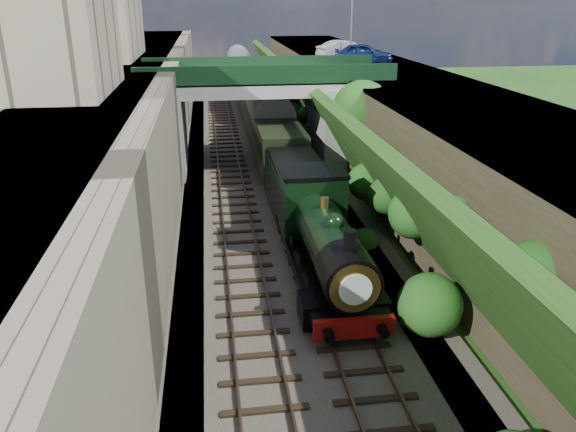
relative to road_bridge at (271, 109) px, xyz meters
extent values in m
plane|color=#1E4714|center=(-0.94, -24.00, -4.08)|extent=(160.00, 160.00, 0.00)
cube|color=#473F38|center=(-0.94, -4.00, -3.98)|extent=(10.00, 90.00, 0.20)
cube|color=#756B56|center=(-6.44, -4.00, -0.58)|extent=(1.00, 90.00, 7.00)
cube|color=#262628|center=(-9.94, -4.00, -0.58)|extent=(6.00, 90.00, 7.00)
cube|color=#262628|center=(8.56, -4.00, -0.95)|extent=(8.00, 90.00, 6.25)
cube|color=#1E4714|center=(4.06, -4.00, -1.38)|extent=(4.02, 90.00, 6.36)
sphere|color=#194C14|center=(4.67, -24.54, -0.18)|extent=(2.04, 2.04, 2.04)
sphere|color=#194C14|center=(3.04, -21.34, -2.82)|extent=(2.23, 2.23, 2.23)
sphere|color=#194C14|center=(4.65, -19.63, -0.20)|extent=(1.32, 1.32, 1.32)
sphere|color=#194C14|center=(4.00, -16.78, -1.26)|extent=(2.15, 2.15, 2.15)
sphere|color=#194C14|center=(3.85, -13.77, -1.50)|extent=(1.82, 1.82, 1.82)
sphere|color=#194C14|center=(3.69, -10.83, -1.78)|extent=(1.96, 1.96, 1.96)
sphere|color=#194C14|center=(4.38, -6.95, -0.65)|extent=(2.02, 2.02, 2.02)
sphere|color=#194C14|center=(5.31, -4.00, 0.85)|extent=(1.76, 1.76, 1.76)
sphere|color=#194C14|center=(4.31, -0.03, -0.76)|extent=(1.74, 1.74, 1.74)
sphere|color=#194C14|center=(3.35, 2.77, -2.33)|extent=(1.61, 1.61, 1.61)
sphere|color=#194C14|center=(4.29, 4.98, -0.80)|extent=(1.35, 1.35, 1.35)
sphere|color=#194C14|center=(3.65, 7.17, -1.83)|extent=(1.47, 1.47, 1.47)
sphere|color=#194C14|center=(3.20, 11.67, -2.57)|extent=(1.84, 1.84, 1.84)
sphere|color=#194C14|center=(3.06, 14.62, -2.80)|extent=(1.42, 1.42, 1.42)
sphere|color=#194C14|center=(4.17, 16.44, -0.99)|extent=(1.41, 1.41, 1.41)
sphere|color=#194C14|center=(4.05, 19.84, -1.18)|extent=(1.80, 1.80, 1.80)
cube|color=black|center=(-2.94, -4.00, -3.84)|extent=(2.50, 90.00, 0.07)
cube|color=brown|center=(-3.66, -4.00, -3.75)|extent=(0.08, 90.00, 0.14)
cube|color=brown|center=(-2.23, -4.00, -3.75)|extent=(0.08, 90.00, 0.14)
cube|color=black|center=(0.26, -4.00, -3.84)|extent=(2.50, 90.00, 0.07)
cube|color=brown|center=(-0.46, -4.00, -3.75)|extent=(0.08, 90.00, 0.14)
cube|color=brown|center=(0.97, -4.00, -3.75)|extent=(0.08, 90.00, 0.14)
cube|color=gray|center=(-0.44, 0.00, 1.62)|extent=(16.00, 6.00, 0.90)
cube|color=#13361A|center=(-0.44, -2.85, 2.57)|extent=(16.00, 0.30, 1.20)
cube|color=#13361A|center=(-0.44, 2.85, 2.57)|extent=(16.00, 0.30, 1.20)
cube|color=gray|center=(-6.44, 0.00, -1.23)|extent=(1.40, 6.40, 5.70)
cube|color=gray|center=(4.26, 0.00, -1.23)|extent=(2.40, 6.40, 5.70)
cube|color=gray|center=(-11.44, 6.00, 5.92)|extent=(5.00, 10.00, 6.00)
cube|color=gray|center=(-10.44, -10.00, 4.92)|extent=(4.00, 8.00, 4.00)
cylinder|color=black|center=(4.86, -5.09, -1.88)|extent=(0.30, 0.30, 4.40)
sphere|color=#194C14|center=(4.86, -5.09, 0.72)|extent=(3.60, 3.60, 3.60)
sphere|color=#194C14|center=(5.36, -4.29, 0.12)|extent=(2.40, 2.40, 2.40)
cylinder|color=gray|center=(7.28, 7.96, 5.17)|extent=(0.14, 0.14, 6.00)
imported|color=navy|center=(7.93, 6.37, 2.95)|extent=(4.85, 2.87, 1.55)
imported|color=#B4B5B9|center=(7.23, 9.42, 2.95)|extent=(4.97, 2.84, 1.55)
cube|color=black|center=(0.26, -17.82, -3.58)|extent=(2.40, 8.40, 0.60)
cube|color=black|center=(0.26, -16.82, -3.03)|extent=(2.70, 10.00, 0.35)
cube|color=maroon|center=(0.26, -21.92, -3.13)|extent=(2.70, 0.25, 0.70)
cylinder|color=black|center=(0.26, -17.62, -1.73)|extent=(1.90, 5.60, 1.90)
cylinder|color=black|center=(0.26, -20.92, -1.73)|extent=(1.96, 1.80, 1.96)
cylinder|color=white|center=(0.26, -21.90, -1.73)|extent=(1.10, 0.05, 1.10)
cylinder|color=black|center=(0.26, -20.92, -0.53)|extent=(0.44, 0.44, 0.90)
sphere|color=black|center=(0.26, -18.62, -0.73)|extent=(0.76, 0.76, 0.76)
cylinder|color=#A57F33|center=(0.26, -16.82, -0.63)|extent=(0.32, 0.32, 0.50)
cube|color=black|center=(0.26, -14.02, -1.58)|extent=(2.75, 2.40, 2.80)
cube|color=black|center=(0.26, -14.02, -0.13)|extent=(2.85, 2.50, 0.15)
cube|color=black|center=(-0.99, -20.42, -3.23)|extent=(0.60, 1.40, 0.90)
cube|color=black|center=(1.51, -20.42, -3.23)|extent=(0.60, 1.40, 0.90)
cube|color=black|center=(0.26, -9.62, -3.63)|extent=(2.30, 6.00, 0.50)
cube|color=black|center=(0.26, -9.62, -3.38)|extent=(2.60, 6.00, 0.50)
cube|color=black|center=(0.26, -9.62, -2.18)|extent=(2.70, 6.00, 2.40)
cube|color=black|center=(0.26, -9.62, -0.93)|extent=(2.50, 5.60, 0.20)
cube|color=black|center=(0.26, 2.98, -3.68)|extent=(2.30, 17.00, 0.40)
cube|color=black|center=(0.26, 2.98, -3.43)|extent=(2.50, 17.00, 0.50)
cube|color=#252E1A|center=(0.26, 2.98, -1.93)|extent=(2.80, 18.00, 2.70)
cube|color=slate|center=(0.26, 2.98, -0.43)|extent=(2.90, 18.00, 0.50)
cube|color=black|center=(0.26, 21.78, -3.68)|extent=(2.30, 17.00, 0.40)
cube|color=black|center=(0.26, 21.78, -3.43)|extent=(2.50, 17.00, 0.50)
cube|color=#252E1A|center=(0.26, 21.78, -1.93)|extent=(2.80, 18.00, 2.70)
cube|color=slate|center=(0.26, 21.78, -0.43)|extent=(2.90, 18.00, 0.50)
cube|color=black|center=(0.26, 40.58, -3.68)|extent=(2.30, 17.00, 0.40)
cube|color=black|center=(0.26, 40.58, -3.43)|extent=(2.50, 17.00, 0.50)
cube|color=#252E1A|center=(0.26, 40.58, -1.93)|extent=(2.80, 18.00, 2.70)
cube|color=slate|center=(0.26, 40.58, -0.43)|extent=(2.90, 18.00, 0.50)
camera|label=1|loc=(-4.07, -37.22, 6.95)|focal=35.00mm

